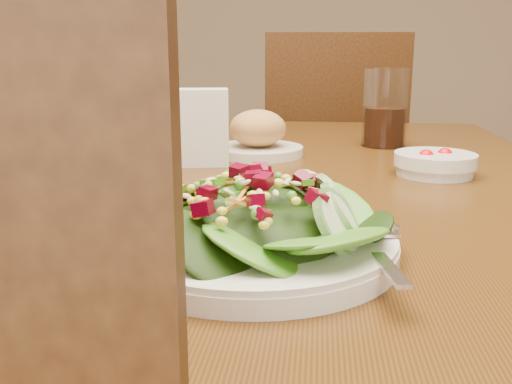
{
  "coord_description": "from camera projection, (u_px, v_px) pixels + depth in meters",
  "views": [
    {
      "loc": [
        0.04,
        -0.87,
        0.94
      ],
      "look_at": [
        -0.02,
        -0.33,
        0.81
      ],
      "focal_mm": 40.0,
      "sensor_mm": 36.0,
      "label": 1
    }
  ],
  "objects": [
    {
      "name": "salad_plate",
      "position": [
        264.0,
        227.0,
        0.54
      ],
      "size": [
        0.28,
        0.27,
        0.08
      ],
      "rotation": [
        0.0,
        0.0,
        -0.08
      ],
      "color": "silver",
      "rests_on": "dining_table"
    },
    {
      "name": "drinking_glass",
      "position": [
        385.0,
        113.0,
        1.15
      ],
      "size": [
        0.09,
        0.09,
        0.16
      ],
      "color": "silver",
      "rests_on": "dining_table"
    },
    {
      "name": "napkin_holder",
      "position": [
        199.0,
        125.0,
        0.97
      ],
      "size": [
        0.11,
        0.07,
        0.13
      ],
      "rotation": [
        0.0,
        0.0,
        0.19
      ],
      "color": "white",
      "rests_on": "dining_table"
    },
    {
      "name": "dining_table",
      "position": [
        290.0,
        239.0,
        0.91
      ],
      "size": [
        0.9,
        1.4,
        0.75
      ],
      "color": "#4A2C0C",
      "rests_on": "ground_plane"
    },
    {
      "name": "chair_far",
      "position": [
        329.0,
        177.0,
        1.92
      ],
      "size": [
        0.5,
        0.51,
        0.99
      ],
      "rotation": [
        0.0,
        0.0,
        3.25
      ],
      "color": "#3D220D",
      "rests_on": "ground_plane"
    },
    {
      "name": "tomato_bowl",
      "position": [
        435.0,
        164.0,
        0.9
      ],
      "size": [
        0.13,
        0.13,
        0.04
      ],
      "color": "silver",
      "rests_on": "dining_table"
    },
    {
      "name": "bread_plate",
      "position": [
        258.0,
        137.0,
        1.06
      ],
      "size": [
        0.17,
        0.17,
        0.09
      ],
      "color": "silver",
      "rests_on": "dining_table"
    }
  ]
}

